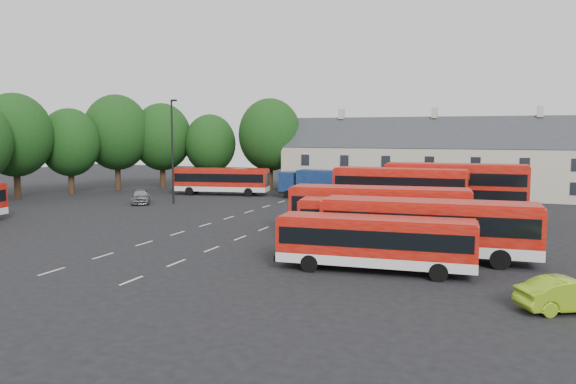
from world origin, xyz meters
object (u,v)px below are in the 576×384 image
box_truck (313,182)px  silver_car (141,196)px  lime_car (570,295)px  lamppost (173,148)px  bus_dd_south (400,191)px  bus_row_a (375,239)px

box_truck → silver_car: bearing=-146.0°
silver_car → lime_car: 43.79m
lime_car → silver_car: bearing=29.5°
silver_car → lamppost: 5.92m
lime_car → lamppost: 42.18m
bus_dd_south → lime_car: 23.24m
bus_row_a → box_truck: bearing=109.7°
silver_car → lamppost: size_ratio=0.41×
lime_car → bus_dd_south: bearing=-1.9°
bus_dd_south → lime_car: (10.55, -20.64, -1.79)m
box_truck → silver_car: box_truck is taller
bus_dd_south → box_truck: bus_dd_south is taller
silver_car → lime_car: silver_car is taller
bus_dd_south → lamppost: (-23.68, 3.52, 3.14)m
box_truck → silver_car: (-14.92, -10.85, -1.02)m
bus_row_a → bus_dd_south: bearing=91.4°
bus_row_a → box_truck: size_ratio=1.42×
bus_row_a → lamppost: bearing=136.4°
bus_row_a → bus_dd_south: size_ratio=0.96×
box_truck → lamppost: lamppost is taller
lamppost → bus_dd_south: bearing=-8.5°
bus_dd_south → lamppost: 24.14m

